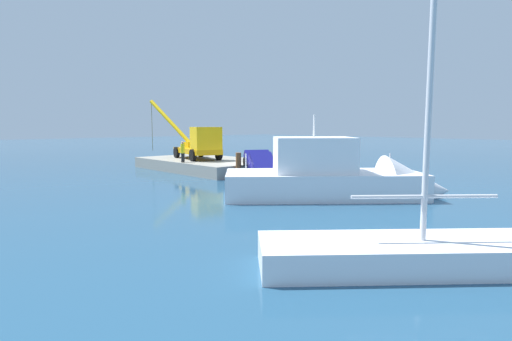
% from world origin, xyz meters
% --- Properties ---
extents(ground, '(200.00, 200.00, 0.00)m').
position_xyz_m(ground, '(0.00, 0.00, 0.00)').
color(ground, navy).
extents(dock, '(12.51, 7.26, 0.92)m').
position_xyz_m(dock, '(-4.85, 0.00, 0.46)').
color(dock, gray).
rests_on(dock, ground).
extents(crane_truck, '(10.32, 3.75, 5.46)m').
position_xyz_m(crane_truck, '(-4.98, -0.68, 2.30)').
color(crane_truck, orange).
rests_on(crane_truck, dock).
extents(dock_worker, '(0.34, 0.34, 1.70)m').
position_xyz_m(dock_worker, '(-3.57, -3.23, 1.78)').
color(dock_worker, black).
rests_on(dock_worker, dock).
extents(salvaged_car, '(4.54, 3.55, 3.18)m').
position_xyz_m(salvaged_car, '(3.47, -1.02, 0.62)').
color(salvaged_car, navy).
rests_on(salvaged_car, ground).
extents(moored_yacht, '(11.01, 11.83, 6.12)m').
position_xyz_m(moored_yacht, '(11.66, -2.19, 0.59)').
color(moored_yacht, white).
rests_on(moored_yacht, ground).
extents(distant_sailboat, '(7.53, 8.22, 9.52)m').
position_xyz_m(distant_sailboat, '(19.17, -10.22, 0.18)').
color(distant_sailboat, white).
rests_on(distant_sailboat, ground).
extents(piling_near, '(0.40, 0.40, 1.90)m').
position_xyz_m(piling_near, '(1.66, -1.84, 0.95)').
color(piling_near, brown).
rests_on(piling_near, ground).
extents(piling_mid, '(0.39, 0.39, 1.53)m').
position_xyz_m(piling_mid, '(1.77, 1.72, 0.77)').
color(piling_mid, brown).
rests_on(piling_mid, ground).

